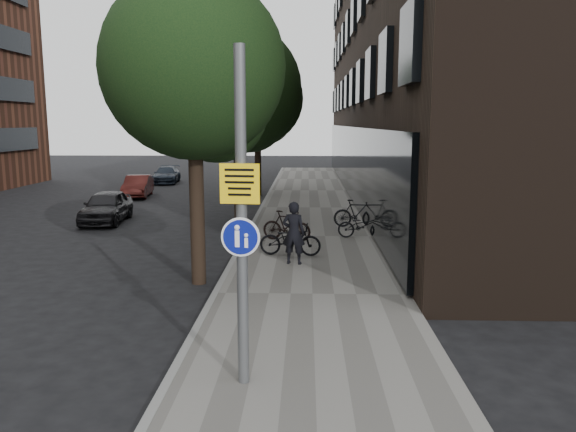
{
  "coord_description": "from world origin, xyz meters",
  "views": [
    {
      "loc": [
        0.1,
        -9.1,
        4.0
      ],
      "look_at": [
        -0.3,
        2.9,
        2.0
      ],
      "focal_mm": 35.0,
      "sensor_mm": 36.0,
      "label": 1
    }
  ],
  "objects_px": {
    "pedestrian": "(294,233)",
    "parked_car_near": "(106,207)",
    "parked_bike_facade_near": "(362,226)",
    "signpost": "(242,219)"
  },
  "relations": [
    {
      "from": "parked_bike_facade_near",
      "to": "pedestrian",
      "type": "bearing_deg",
      "value": 155.44
    },
    {
      "from": "signpost",
      "to": "pedestrian",
      "type": "relative_size",
      "value": 2.83
    },
    {
      "from": "pedestrian",
      "to": "parked_car_near",
      "type": "bearing_deg",
      "value": -30.34
    },
    {
      "from": "signpost",
      "to": "parked_car_near",
      "type": "xyz_separation_m",
      "value": [
        -7.18,
        14.28,
        -1.98
      ]
    },
    {
      "from": "parked_bike_facade_near",
      "to": "parked_car_near",
      "type": "height_order",
      "value": "parked_car_near"
    },
    {
      "from": "signpost",
      "to": "pedestrian",
      "type": "distance_m",
      "value": 7.44
    },
    {
      "from": "signpost",
      "to": "parked_bike_facade_near",
      "type": "xyz_separation_m",
      "value": [
        2.84,
        10.82,
        -2.07
      ]
    },
    {
      "from": "signpost",
      "to": "pedestrian",
      "type": "bearing_deg",
      "value": 90.91
    },
    {
      "from": "pedestrian",
      "to": "parked_car_near",
      "type": "height_order",
      "value": "pedestrian"
    },
    {
      "from": "pedestrian",
      "to": "parked_bike_facade_near",
      "type": "bearing_deg",
      "value": -110.24
    }
  ]
}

